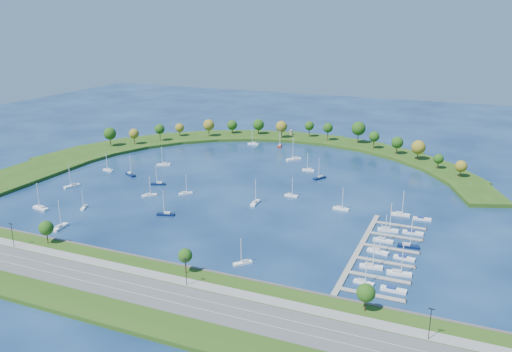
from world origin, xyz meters
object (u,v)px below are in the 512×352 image
at_px(moored_boat_1, 341,208).
at_px(docked_boat_7, 408,245).
at_px(moored_boat_4, 308,169).
at_px(docked_boat_10, 401,214).
at_px(moored_boat_3, 320,177).
at_px(moored_boat_6, 291,195).
at_px(moored_boat_2, 280,145).
at_px(moored_boat_0, 108,169).
at_px(docked_boat_4, 378,251).
at_px(docked_boat_11, 422,219).
at_px(moored_boat_9, 164,164).
at_px(docked_boat_6, 383,240).
at_px(moored_boat_19, 255,202).
at_px(moored_boat_14, 72,185).
at_px(moored_boat_5, 60,227).
at_px(moored_boat_16, 166,214).
at_px(docked_boat_2, 371,266).
at_px(moored_boat_15, 158,183).
at_px(moored_boat_18, 186,193).
at_px(docked_boat_9, 413,233).
at_px(docked_boat_8, 388,229).
at_px(moored_boat_10, 149,195).
at_px(harbor_tower, 291,132).
at_px(moored_boat_12, 84,207).
at_px(moored_boat_13, 41,207).
at_px(docked_boat_1, 393,290).
at_px(moored_boat_7, 131,174).
at_px(docked_boat_0, 364,282).
at_px(dock_system, 377,253).
at_px(moored_boat_17, 253,143).
at_px(moored_boat_11, 243,262).
at_px(moored_boat_8, 294,159).
at_px(docked_boat_5, 404,258).
at_px(docked_boat_3, 399,273).

bearing_deg(moored_boat_1, docked_boat_7, -40.91).
distance_m(moored_boat_4, docked_boat_10, 82.78).
height_order(moored_boat_3, moored_boat_6, moored_boat_3).
bearing_deg(moored_boat_2, moored_boat_0, 126.86).
relative_size(docked_boat_4, docked_boat_11, 1.52).
xyz_separation_m(moored_boat_9, docked_boat_6, (148.18, -62.84, -0.00)).
bearing_deg(docked_boat_4, moored_boat_19, 164.04).
distance_m(moored_boat_9, moored_boat_14, 61.18).
bearing_deg(docked_boat_7, moored_boat_5, -169.31).
bearing_deg(moored_boat_16, docked_boat_2, 153.85).
xyz_separation_m(moored_boat_15, moored_boat_18, (22.35, -8.05, -0.03)).
bearing_deg(docked_boat_10, docked_boat_9, -73.35).
relative_size(moored_boat_16, moored_boat_19, 0.96).
bearing_deg(docked_boat_8, moored_boat_1, 137.80).
bearing_deg(moored_boat_14, moored_boat_10, 116.40).
distance_m(harbor_tower, moored_boat_19, 151.67).
xyz_separation_m(moored_boat_12, docked_boat_2, (142.44, -8.13, 0.08)).
bearing_deg(docked_boat_10, moored_boat_6, 169.37).
relative_size(moored_boat_15, moored_boat_19, 0.93).
xyz_separation_m(moored_boat_13, docked_boat_1, (171.53, -13.01, -0.28)).
bearing_deg(moored_boat_7, harbor_tower, 94.86).
bearing_deg(moored_boat_12, docked_boat_8, 79.75).
bearing_deg(docked_boat_0, moored_boat_14, 171.50).
height_order(moored_boat_12, docked_boat_1, moored_boat_12).
height_order(dock_system, moored_boat_10, moored_boat_10).
bearing_deg(moored_boat_9, moored_boat_6, 133.89).
relative_size(moored_boat_0, moored_boat_17, 0.89).
bearing_deg(moored_boat_7, docked_boat_1, 2.24).
bearing_deg(moored_boat_11, moored_boat_13, -53.40).
distance_m(moored_boat_8, docked_boat_11, 116.43).
bearing_deg(moored_boat_7, docked_boat_4, 9.82).
relative_size(docked_boat_2, docked_boat_10, 1.01).
xyz_separation_m(docked_boat_8, docked_boat_10, (2.41, 21.43, -0.02)).
xyz_separation_m(docked_boat_0, docked_boat_2, (-0.03, 13.02, 0.05)).
relative_size(moored_boat_0, docked_boat_2, 0.82).
height_order(docked_boat_9, docked_boat_10, docked_boat_10).
bearing_deg(docked_boat_10, moored_boat_19, -175.04).
relative_size(harbor_tower, docked_boat_5, 0.46).
xyz_separation_m(moored_boat_6, docked_boat_7, (64.89, -40.56, 0.07)).
distance_m(moored_boat_1, moored_boat_4, 67.11).
distance_m(moored_boat_9, docked_boat_3, 182.47).
height_order(moored_boat_12, docked_boat_6, docked_boat_6).
xyz_separation_m(moored_boat_12, docked_boat_6, (142.45, 17.71, 0.07)).
distance_m(moored_boat_7, moored_boat_14, 34.88).
bearing_deg(dock_system, moored_boat_17, 128.32).
distance_m(moored_boat_7, docked_boat_1, 182.03).
height_order(moored_boat_17, moored_boat_18, moored_boat_17).
relative_size(moored_boat_0, docked_boat_3, 0.78).
bearing_deg(docked_boat_4, docked_boat_3, -46.19).
bearing_deg(docked_boat_2, docked_boat_9, 66.93).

